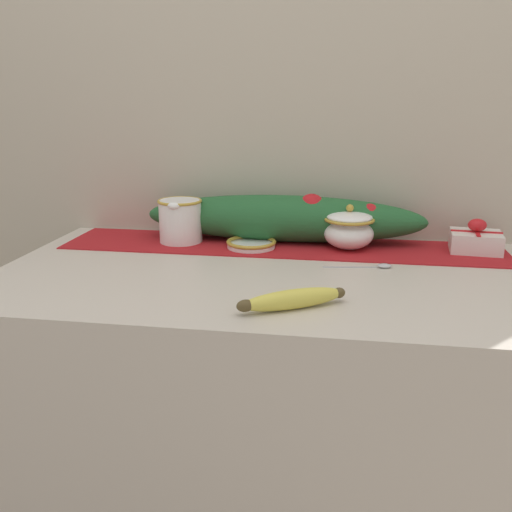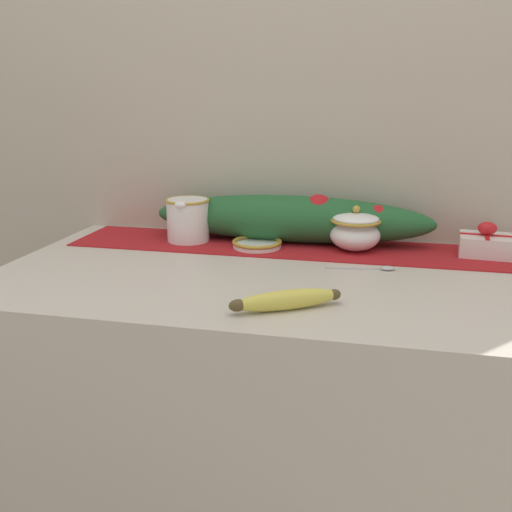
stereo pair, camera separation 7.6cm
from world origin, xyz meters
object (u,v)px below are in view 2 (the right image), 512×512
(cream_pitcher, at_px, (188,218))
(banana, at_px, (286,300))
(spoon, at_px, (382,268))
(sugar_bowl, at_px, (355,230))
(gift_box, at_px, (486,244))
(small_dish, at_px, (257,244))

(cream_pitcher, relative_size, banana, 0.69)
(spoon, bearing_deg, sugar_bowl, 106.52)
(spoon, relative_size, gift_box, 1.21)
(banana, bearing_deg, spoon, 59.55)
(small_dish, bearing_deg, banana, -70.29)
(banana, bearing_deg, gift_box, 48.18)
(gift_box, bearing_deg, cream_pitcher, -178.21)
(small_dish, xyz_separation_m, gift_box, (0.59, 0.06, 0.02))
(cream_pitcher, bearing_deg, sugar_bowl, -0.14)
(cream_pitcher, distance_m, sugar_bowl, 0.46)
(banana, distance_m, spoon, 0.35)
(small_dish, height_order, banana, banana)
(cream_pitcher, xyz_separation_m, sugar_bowl, (0.46, -0.00, -0.01))
(cream_pitcher, relative_size, small_dish, 1.08)
(cream_pitcher, distance_m, small_dish, 0.21)
(small_dish, xyz_separation_m, spoon, (0.33, -0.13, -0.01))
(banana, xyz_separation_m, gift_box, (0.43, 0.48, 0.01))
(cream_pitcher, xyz_separation_m, gift_box, (0.79, 0.02, -0.03))
(small_dish, distance_m, gift_box, 0.59)
(sugar_bowl, xyz_separation_m, banana, (-0.10, -0.46, -0.04))
(sugar_bowl, height_order, banana, sugar_bowl)
(cream_pitcher, height_order, spoon, cream_pitcher)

